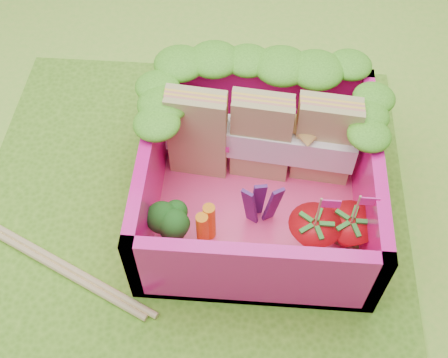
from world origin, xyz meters
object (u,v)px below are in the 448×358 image
object	(u,v)px
bento_box	(258,178)
strawberry_right	(347,235)
sandwich_stack	(261,138)
strawberry_left	(312,237)
broccoli	(171,223)
chopsticks	(11,238)

from	to	relation	value
bento_box	strawberry_right	size ratio (longest dim) A/B	2.50
sandwich_stack	strawberry_left	distance (m)	0.66
strawberry_left	strawberry_right	world-z (taller)	strawberry_left
bento_box	strawberry_left	bearing A→B (deg)	-46.27
broccoli	strawberry_right	world-z (taller)	strawberry_right
broccoli	chopsticks	xyz separation A→B (m)	(-0.95, -0.04, -0.22)
strawberry_right	sandwich_stack	bearing A→B (deg)	133.03
broccoli	strawberry_left	distance (m)	0.77
strawberry_left	chopsticks	xyz separation A→B (m)	(-1.72, -0.03, -0.18)
bento_box	chopsticks	size ratio (longest dim) A/B	0.70
broccoli	strawberry_right	xyz separation A→B (m)	(0.97, 0.02, -0.05)
bento_box	sandwich_stack	xyz separation A→B (m)	(0.01, 0.24, 0.08)
chopsticks	strawberry_left	bearing A→B (deg)	0.90
bento_box	broccoli	bearing A→B (deg)	-146.37
sandwich_stack	chopsticks	world-z (taller)	sandwich_stack
strawberry_right	broccoli	bearing A→B (deg)	-178.77
bento_box	strawberry_left	world-z (taller)	strawberry_left
bento_box	broccoli	xyz separation A→B (m)	(-0.47, -0.31, -0.03)
bento_box	sandwich_stack	world-z (taller)	sandwich_stack
bento_box	sandwich_stack	bearing A→B (deg)	88.71
bento_box	chopsticks	world-z (taller)	bento_box
strawberry_right	strawberry_left	bearing A→B (deg)	-170.71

